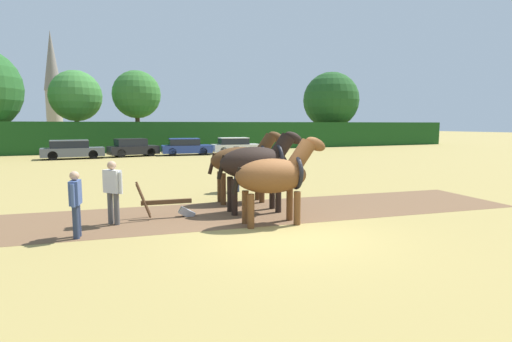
{
  "coord_description": "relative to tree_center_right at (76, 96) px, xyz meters",
  "views": [
    {
      "loc": [
        -4.47,
        -8.29,
        2.61
      ],
      "look_at": [
        0.68,
        3.47,
        1.1
      ],
      "focal_mm": 28.0,
      "sensor_mm": 36.0,
      "label": 1
    }
  ],
  "objects": [
    {
      "name": "church_spire",
      "position": [
        -3.9,
        38.21,
        4.68
      ],
      "size": [
        2.94,
        2.94,
        19.07
      ],
      "color": "gray",
      "rests_on": "ground"
    },
    {
      "name": "parked_car_far_left",
      "position": [
        -0.39,
        -9.58,
        -4.61
      ],
      "size": [
        4.46,
        1.91,
        1.42
      ],
      "rotation": [
        0.0,
        0.0,
        0.04
      ],
      "color": "#565B66",
      "rests_on": "ground"
    },
    {
      "name": "draft_horse_trail_left",
      "position": [
        5.24,
        -30.46,
        -3.89
      ],
      "size": [
        2.71,
        1.15,
        2.44
      ],
      "rotation": [
        0.0,
        0.0,
        -0.12
      ],
      "color": "#513319",
      "rests_on": "ground"
    },
    {
      "name": "tree_far_right",
      "position": [
        28.99,
        -0.48,
        0.26
      ],
      "size": [
        6.9,
        6.9,
        9.02
      ],
      "color": "brown",
      "rests_on": "ground"
    },
    {
      "name": "parked_car_left",
      "position": [
        4.09,
        -9.02,
        -4.6
      ],
      "size": [
        4.09,
        2.4,
        1.45
      ],
      "rotation": [
        0.0,
        0.0,
        0.18
      ],
      "color": "black",
      "rests_on": "ground"
    },
    {
      "name": "farmer_beside_team",
      "position": [
        5.77,
        -28.36,
        -4.26
      ],
      "size": [
        0.44,
        0.68,
        1.76
      ],
      "rotation": [
        0.0,
        0.0,
        -0.04
      ],
      "color": "#28334C",
      "rests_on": "ground"
    },
    {
      "name": "draft_horse_lead_left",
      "position": [
        4.89,
        -33.53,
        -4.01
      ],
      "size": [
        2.65,
        1.17,
        2.35
      ],
      "rotation": [
        0.0,
        0.0,
        -0.12
      ],
      "color": "brown",
      "rests_on": "ground"
    },
    {
      "name": "parked_car_center_left",
      "position": [
        8.43,
        -9.3,
        -4.61
      ],
      "size": [
        4.3,
        2.24,
        1.41
      ],
      "rotation": [
        0.0,
        0.0,
        -0.11
      ],
      "color": "navy",
      "rests_on": "ground"
    },
    {
      "name": "farmer_at_plow",
      "position": [
        0.99,
        -31.88,
        -4.33
      ],
      "size": [
        0.46,
        0.54,
        1.67
      ],
      "rotation": [
        0.0,
        0.0,
        0.68
      ],
      "color": "#4C4C4C",
      "rests_on": "ground"
    },
    {
      "name": "hedgerow",
      "position": [
        4.77,
        -3.81,
        -3.89
      ],
      "size": [
        76.92,
        1.24,
        2.83
      ],
      "primitive_type": "cube",
      "color": "#194719",
      "rests_on": "ground"
    },
    {
      "name": "ground_plane",
      "position": [
        4.77,
        -34.45,
        -5.3
      ],
      "size": [
        240.0,
        240.0,
        0.0
      ],
      "primitive_type": "plane",
      "color": "#998447"
    },
    {
      "name": "plowed_furrow_strip",
      "position": [
        1.46,
        -31.57,
        -5.3
      ],
      "size": [
        23.65,
        6.18,
        0.01
      ],
      "primitive_type": "cube",
      "rotation": [
        0.0,
        0.0,
        -0.12
      ],
      "color": "brown",
      "rests_on": "ground"
    },
    {
      "name": "farmer_onlooker_left",
      "position": [
        0.12,
        -32.85,
        -4.42
      ],
      "size": [
        0.28,
        0.63,
        1.55
      ],
      "rotation": [
        0.0,
        0.0,
        -0.19
      ],
      "color": "#28334C",
      "rests_on": "ground"
    },
    {
      "name": "tree_right",
      "position": [
        5.52,
        -1.37,
        0.2
      ],
      "size": [
        4.68,
        4.68,
        7.87
      ],
      "color": "#4C3823",
      "rests_on": "ground"
    },
    {
      "name": "tree_center_right",
      "position": [
        0.0,
        0.0,
        0.0
      ],
      "size": [
        4.88,
        4.88,
        7.76
      ],
      "color": "#423323",
      "rests_on": "ground"
    },
    {
      "name": "parked_car_center",
      "position": [
        12.95,
        -9.17,
        -4.62
      ],
      "size": [
        4.38,
        2.21,
        1.41
      ],
      "rotation": [
        0.0,
        0.0,
        -0.11
      ],
      "color": "silver",
      "rests_on": "ground"
    },
    {
      "name": "draft_horse_lead_right",
      "position": [
        5.05,
        -31.99,
        -3.83
      ],
      "size": [
        2.71,
        1.23,
        2.47
      ],
      "rotation": [
        0.0,
        0.0,
        -0.12
      ],
      "color": "black",
      "rests_on": "ground"
    },
    {
      "name": "plow",
      "position": [
        2.54,
        -31.7,
        -4.98
      ],
      "size": [
        1.65,
        0.52,
        1.13
      ],
      "rotation": [
        0.0,
        0.0,
        -0.12
      ],
      "color": "#4C331E",
      "rests_on": "ground"
    }
  ]
}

